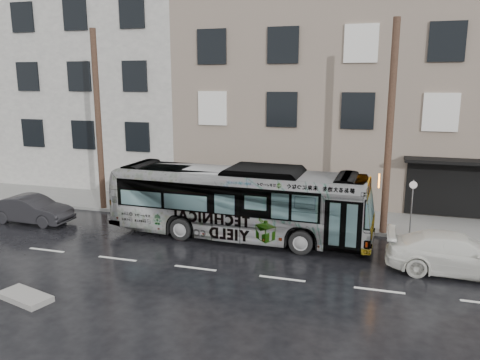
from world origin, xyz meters
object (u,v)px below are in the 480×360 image
object	(u,v)px
sign_post	(412,208)
white_sedan	(457,254)
bus	(238,202)
utility_pole_rear	(98,121)
utility_pole_front	(390,129)
dark_sedan	(32,209)

from	to	relation	value
sign_post	white_sedan	xyz separation A→B (m)	(1.38, -3.55, -0.65)
sign_post	bus	world-z (taller)	bus
utility_pole_rear	bus	xyz separation A→B (m)	(7.99, -2.05, -3.08)
utility_pole_front	white_sedan	xyz separation A→B (m)	(2.48, -3.55, -3.95)
dark_sedan	bus	bearing A→B (deg)	-84.74
utility_pole_front	utility_pole_rear	distance (m)	14.00
utility_pole_front	sign_post	bearing A→B (deg)	0.00
utility_pole_front	utility_pole_rear	xyz separation A→B (m)	(-14.00, 0.00, 0.00)
sign_post	bus	bearing A→B (deg)	-163.95
dark_sedan	white_sedan	bearing A→B (deg)	-91.46
utility_pole_front	white_sedan	bearing A→B (deg)	-55.11
sign_post	utility_pole_front	bearing A→B (deg)	180.00
utility_pole_rear	utility_pole_front	bearing A→B (deg)	0.00
bus	dark_sedan	xyz separation A→B (m)	(-10.05, -0.80, -0.92)
utility_pole_front	sign_post	xyz separation A→B (m)	(1.10, 0.00, -3.30)
bus	white_sedan	bearing A→B (deg)	-98.11
sign_post	white_sedan	bearing A→B (deg)	-68.83
sign_post	bus	distance (m)	7.40
bus	white_sedan	distance (m)	8.66
sign_post	bus	size ratio (longest dim) A/B	0.21
utility_pole_front	utility_pole_rear	bearing A→B (deg)	180.00
utility_pole_rear	sign_post	world-z (taller)	utility_pole_rear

